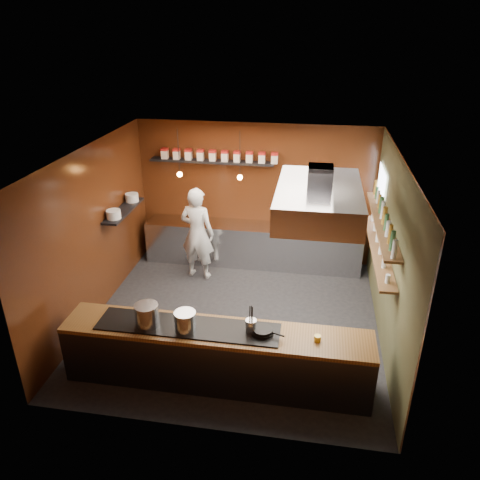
% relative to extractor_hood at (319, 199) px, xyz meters
% --- Properties ---
extents(floor, '(5.00, 5.00, 0.00)m').
position_rel_extractor_hood_xyz_m(floor, '(-1.30, 0.40, -2.51)').
color(floor, black).
rests_on(floor, ground).
extents(back_wall, '(5.00, 0.00, 5.00)m').
position_rel_extractor_hood_xyz_m(back_wall, '(-1.30, 2.90, -1.01)').
color(back_wall, '#3C190A').
rests_on(back_wall, ground).
extents(left_wall, '(0.00, 5.00, 5.00)m').
position_rel_extractor_hood_xyz_m(left_wall, '(-3.80, 0.40, -1.01)').
color(left_wall, '#3C190A').
rests_on(left_wall, ground).
extents(right_wall, '(0.00, 5.00, 5.00)m').
position_rel_extractor_hood_xyz_m(right_wall, '(1.20, 0.40, -1.01)').
color(right_wall, '#424326').
rests_on(right_wall, ground).
extents(ceiling, '(5.00, 5.00, 0.00)m').
position_rel_extractor_hood_xyz_m(ceiling, '(-1.30, 0.40, 0.49)').
color(ceiling, silver).
rests_on(ceiling, back_wall).
extents(window_pane, '(0.00, 1.00, 1.00)m').
position_rel_extractor_hood_xyz_m(window_pane, '(1.15, 2.10, -0.61)').
color(window_pane, white).
rests_on(window_pane, right_wall).
extents(prep_counter, '(4.60, 0.65, 0.90)m').
position_rel_extractor_hood_xyz_m(prep_counter, '(-1.30, 2.57, -2.06)').
color(prep_counter, silver).
rests_on(prep_counter, floor).
extents(pass_counter, '(4.40, 0.72, 0.94)m').
position_rel_extractor_hood_xyz_m(pass_counter, '(-1.30, -1.20, -2.04)').
color(pass_counter, '#38383D').
rests_on(pass_counter, floor).
extents(tin_shelf, '(2.60, 0.26, 0.04)m').
position_rel_extractor_hood_xyz_m(tin_shelf, '(-2.20, 2.76, -0.31)').
color(tin_shelf, black).
rests_on(tin_shelf, back_wall).
extents(plate_shelf, '(0.30, 1.40, 0.04)m').
position_rel_extractor_hood_xyz_m(plate_shelf, '(-3.64, 1.40, -0.96)').
color(plate_shelf, black).
rests_on(plate_shelf, left_wall).
extents(bottle_shelf_upper, '(0.26, 2.80, 0.04)m').
position_rel_extractor_hood_xyz_m(bottle_shelf_upper, '(1.04, 0.70, -0.59)').
color(bottle_shelf_upper, brown).
rests_on(bottle_shelf_upper, right_wall).
extents(bottle_shelf_lower, '(0.26, 2.80, 0.04)m').
position_rel_extractor_hood_xyz_m(bottle_shelf_lower, '(1.04, 0.70, -1.06)').
color(bottle_shelf_lower, brown).
rests_on(bottle_shelf_lower, right_wall).
extents(extractor_hood, '(1.20, 2.00, 0.72)m').
position_rel_extractor_hood_xyz_m(extractor_hood, '(0.00, 0.00, 0.00)').
color(extractor_hood, '#38383D').
rests_on(extractor_hood, ceiling).
extents(pendant_left, '(0.10, 0.10, 0.95)m').
position_rel_extractor_hood_xyz_m(pendant_left, '(-2.70, 2.10, -0.35)').
color(pendant_left, black).
rests_on(pendant_left, ceiling).
extents(pendant_right, '(0.10, 0.10, 0.95)m').
position_rel_extractor_hood_xyz_m(pendant_right, '(-1.50, 2.10, -0.35)').
color(pendant_right, black).
rests_on(pendant_right, ceiling).
extents(storage_tins, '(2.43, 0.13, 0.22)m').
position_rel_extractor_hood_xyz_m(storage_tins, '(-2.05, 2.76, -0.17)').
color(storage_tins, beige).
rests_on(storage_tins, tin_shelf).
extents(plate_stacks, '(0.26, 1.16, 0.16)m').
position_rel_extractor_hood_xyz_m(plate_stacks, '(-3.64, 1.40, -0.86)').
color(plate_stacks, silver).
rests_on(plate_stacks, plate_shelf).
extents(bottles, '(0.06, 2.66, 0.24)m').
position_rel_extractor_hood_xyz_m(bottles, '(1.04, 0.70, -0.45)').
color(bottles, silver).
rests_on(bottles, bottle_shelf_upper).
extents(wine_glasses, '(0.07, 2.37, 0.13)m').
position_rel_extractor_hood_xyz_m(wine_glasses, '(1.04, 0.70, -0.97)').
color(wine_glasses, silver).
rests_on(wine_glasses, bottle_shelf_lower).
extents(stockpot_large, '(0.39, 0.39, 0.33)m').
position_rel_extractor_hood_xyz_m(stockpot_large, '(-2.27, -1.26, -1.40)').
color(stockpot_large, '#B7B9BF').
rests_on(stockpot_large, pass_counter).
extents(stockpot_small, '(0.34, 0.34, 0.28)m').
position_rel_extractor_hood_xyz_m(stockpot_small, '(-1.71, -1.29, -1.42)').
color(stockpot_small, silver).
rests_on(stockpot_small, pass_counter).
extents(utensil_crock, '(0.20, 0.20, 0.20)m').
position_rel_extractor_hood_xyz_m(utensil_crock, '(-0.80, -1.20, -1.47)').
color(utensil_crock, silver).
rests_on(utensil_crock, pass_counter).
extents(frying_pan, '(0.46, 0.30, 0.08)m').
position_rel_extractor_hood_xyz_m(frying_pan, '(-0.63, -1.20, -1.53)').
color(frying_pan, black).
rests_on(frying_pan, pass_counter).
extents(butter_jar, '(0.11, 0.11, 0.09)m').
position_rel_extractor_hood_xyz_m(butter_jar, '(0.11, -1.22, -1.54)').
color(butter_jar, yellow).
rests_on(butter_jar, pass_counter).
extents(espresso_machine, '(0.44, 0.43, 0.38)m').
position_rel_extractor_hood_xyz_m(espresso_machine, '(0.19, 2.53, -1.42)').
color(espresso_machine, black).
rests_on(espresso_machine, prep_counter).
extents(chef, '(0.77, 0.57, 1.92)m').
position_rel_extractor_hood_xyz_m(chef, '(-2.33, 1.85, -1.54)').
color(chef, silver).
rests_on(chef, floor).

